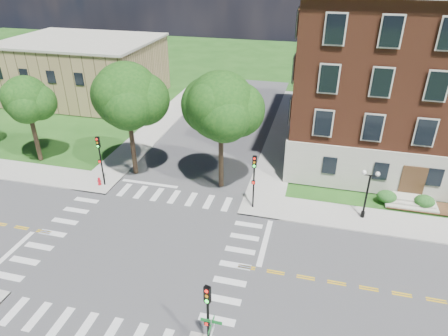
% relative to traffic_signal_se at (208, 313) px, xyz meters
% --- Properties ---
extents(ground, '(160.00, 160.00, 0.00)m').
position_rel_traffic_signal_se_xyz_m(ground, '(-7.38, 7.12, -3.19)').
color(ground, '#1B4814').
rests_on(ground, ground).
extents(road_ew, '(90.00, 12.00, 0.01)m').
position_rel_traffic_signal_se_xyz_m(road_ew, '(-7.38, 7.12, -3.18)').
color(road_ew, '#3D3D3F').
rests_on(road_ew, ground).
extents(road_ns, '(12.00, 90.00, 0.01)m').
position_rel_traffic_signal_se_xyz_m(road_ns, '(-7.38, 7.12, -3.18)').
color(road_ns, '#3D3D3F').
rests_on(road_ns, ground).
extents(sidewalk_ne, '(34.00, 34.00, 0.12)m').
position_rel_traffic_signal_se_xyz_m(sidewalk_ne, '(7.99, 22.49, -3.13)').
color(sidewalk_ne, '#9E9B93').
rests_on(sidewalk_ne, ground).
extents(sidewalk_nw, '(34.00, 34.00, 0.12)m').
position_rel_traffic_signal_se_xyz_m(sidewalk_nw, '(-22.76, 22.49, -3.13)').
color(sidewalk_nw, '#9E9B93').
rests_on(sidewalk_nw, ground).
extents(crosswalk_east, '(2.20, 10.20, 0.02)m').
position_rel_traffic_signal_se_xyz_m(crosswalk_east, '(-0.18, 7.12, -3.19)').
color(crosswalk_east, silver).
rests_on(crosswalk_east, ground).
extents(stop_bar_east, '(0.40, 5.50, 0.00)m').
position_rel_traffic_signal_se_xyz_m(stop_bar_east, '(1.42, 10.12, -3.19)').
color(stop_bar_east, silver).
rests_on(stop_bar_east, ground).
extents(secondary_building, '(20.40, 15.40, 8.30)m').
position_rel_traffic_signal_se_xyz_m(secondary_building, '(-29.38, 37.12, 1.09)').
color(secondary_building, '#927E51').
rests_on(secondary_building, ground).
extents(tree_b, '(4.39, 4.39, 8.76)m').
position_rel_traffic_signal_se_xyz_m(tree_b, '(-23.26, 17.54, 3.46)').
color(tree_b, black).
rests_on(tree_b, ground).
extents(tree_c, '(5.92, 5.92, 10.75)m').
position_rel_traffic_signal_se_xyz_m(tree_c, '(-12.48, 17.40, 4.70)').
color(tree_c, black).
rests_on(tree_c, ground).
extents(tree_d, '(5.84, 5.84, 10.62)m').
position_rel_traffic_signal_se_xyz_m(tree_d, '(-3.80, 17.09, 4.61)').
color(tree_d, black).
rests_on(tree_d, ground).
extents(traffic_signal_se, '(0.37, 0.43, 4.80)m').
position_rel_traffic_signal_se_xyz_m(traffic_signal_se, '(0.00, 0.00, 0.00)').
color(traffic_signal_se, black).
rests_on(traffic_signal_se, ground).
extents(traffic_signal_ne, '(0.32, 0.36, 4.80)m').
position_rel_traffic_signal_se_xyz_m(traffic_signal_ne, '(-0.32, 14.33, 0.00)').
color(traffic_signal_ne, black).
rests_on(traffic_signal_ne, ground).
extents(traffic_signal_nw, '(0.35, 0.39, 4.80)m').
position_rel_traffic_signal_se_xyz_m(traffic_signal_nw, '(-14.27, 14.57, 0.00)').
color(traffic_signal_nw, black).
rests_on(traffic_signal_nw, ground).
extents(twin_lamp_west, '(1.36, 0.36, 4.23)m').
position_rel_traffic_signal_se_xyz_m(twin_lamp_west, '(8.57, 15.13, -0.66)').
color(twin_lamp_west, black).
rests_on(twin_lamp_west, ground).
extents(street_sign_pole, '(1.10, 1.10, 3.10)m').
position_rel_traffic_signal_se_xyz_m(street_sign_pole, '(0.31, -0.41, -0.88)').
color(street_sign_pole, gray).
rests_on(street_sign_pole, ground).
extents(fire_hydrant, '(0.35, 0.35, 0.75)m').
position_rel_traffic_signal_se_xyz_m(fire_hydrant, '(-14.71, 14.44, -2.72)').
color(fire_hydrant, '#B50D19').
rests_on(fire_hydrant, ground).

